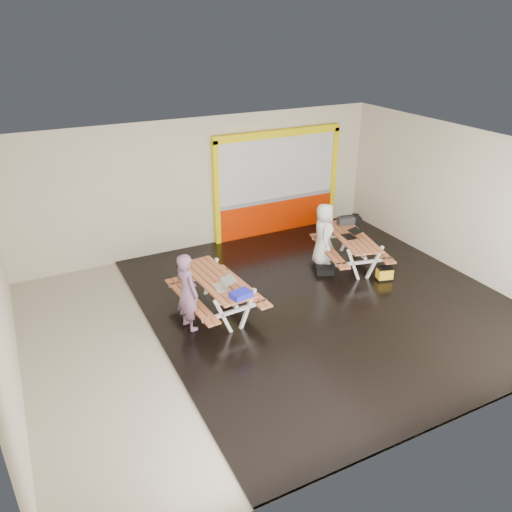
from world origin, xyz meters
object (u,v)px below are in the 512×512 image
person_left (187,292)px  picnic_table_left (216,287)px  dark_case (324,270)px  toolbox (346,221)px  laptop_right (351,235)px  backpack (355,224)px  person_right (324,234)px  blue_pouch (241,295)px  fluke_bag (385,274)px  picnic_table_right (351,243)px  laptop_left (224,285)px

person_left → picnic_table_left: bearing=-80.0°
picnic_table_left → dark_case: size_ratio=5.40×
picnic_table_left → toolbox: 4.40m
laptop_right → backpack: size_ratio=0.85×
person_right → dark_case: (-0.22, -0.44, -0.75)m
dark_case → blue_pouch: bearing=-154.6°
toolbox → dark_case: size_ratio=1.13×
picnic_table_left → person_left: 0.84m
person_right → fluke_bag: size_ratio=3.71×
person_left → fluke_bag: 4.92m
laptop_right → blue_pouch: size_ratio=1.14×
picnic_table_right → backpack: (0.65, 0.74, 0.12)m
laptop_left → backpack: same height
picnic_table_right → laptop_left: (-3.88, -1.00, 0.27)m
laptop_left → backpack: 4.86m
person_left → blue_pouch: size_ratio=4.13×
person_left → laptop_right: person_left is taller
person_left → blue_pouch: person_left is taller
picnic_table_left → laptop_left: size_ratio=5.07×
person_left → laptop_left: (0.74, -0.09, 0.02)m
picnic_table_right → backpack: 0.99m
person_right → dark_case: size_ratio=3.81×
person_left → fluke_bag: bearing=-105.3°
picnic_table_right → toolbox: size_ratio=5.05×
picnic_table_left → person_left: (-0.74, -0.32, 0.24)m
laptop_right → backpack: (0.71, 0.78, -0.13)m
blue_pouch → fluke_bag: 4.08m
toolbox → dark_case: 1.64m
laptop_left → laptop_right: laptop_left is taller
picnic_table_right → fluke_bag: bearing=-76.7°
backpack → toolbox: bearing=-171.5°
person_left → laptop_right: 4.64m
laptop_right → blue_pouch: (-3.68, -1.46, 0.01)m
laptop_left → blue_pouch: size_ratio=1.12×
person_right → backpack: person_right is taller
picnic_table_left → person_right: (3.25, 0.89, 0.23)m
person_right → person_left: bearing=134.5°
person_left → backpack: size_ratio=3.10×
laptop_right → toolbox: bearing=62.9°
fluke_bag → backpack: bearing=77.3°
laptop_left → dark_case: 3.25m
picnic_table_left → person_left: size_ratio=1.38×
laptop_right → toolbox: (0.38, 0.73, 0.04)m
picnic_table_left → picnic_table_right: 3.92m
picnic_table_right → laptop_right: 0.26m
picnic_table_left → blue_pouch: 0.97m
blue_pouch → laptop_left: bearing=105.5°
person_right → blue_pouch: (-3.11, -1.81, 0.03)m
toolbox → person_right: bearing=-157.9°
person_right → dark_case: 0.90m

